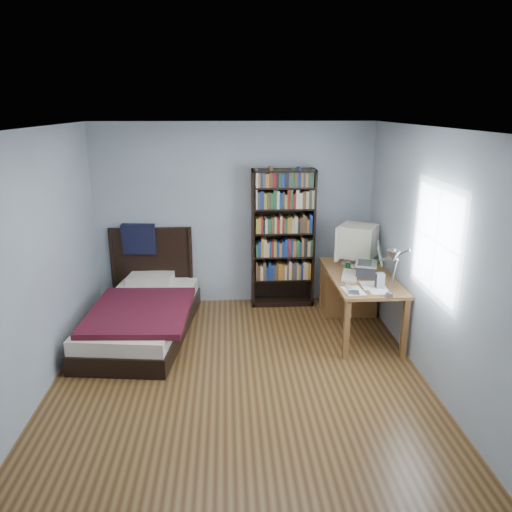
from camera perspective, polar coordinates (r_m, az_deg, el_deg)
The scene contains 14 objects.
room at distance 4.84m, azimuth -1.71°, elevation -0.48°, with size 4.20×4.24×2.50m.
desk at distance 6.65m, azimuth 10.81°, elevation -3.53°, with size 0.75×1.53×0.73m.
crt_monitor at distance 6.51m, azimuth 11.42°, elevation 1.63°, with size 0.63×0.57×0.52m.
laptop at distance 6.09m, azimuth 12.63°, elevation -1.27°, with size 0.41×0.39×0.41m.
desk_lamp at distance 4.97m, azimuth 15.39°, elevation -0.50°, with size 0.25×0.56×0.67m.
keyboard at distance 6.06m, azimuth 10.66°, elevation -2.23°, with size 0.17×0.44×0.03m, color beige.
speaker at distance 5.74m, azimuth 13.99°, elevation -2.76°, with size 0.09×0.09×0.18m, color gray.
soda_can at distance 6.28m, azimuth 10.46°, elevation -1.16°, with size 0.06×0.06×0.11m, color #07390D.
mouse at distance 6.40m, azimuth 10.97°, elevation -1.22°, with size 0.06×0.10×0.03m, color silver.
phone_silver at distance 5.86m, azimuth 10.15°, elevation -2.94°, with size 0.04×0.09×0.02m, color silver.
phone_grey at distance 5.68m, azimuth 10.54°, elevation -3.55°, with size 0.05×0.10×0.02m, color gray.
external_drive at distance 5.53m, azimuth 11.13°, elevation -4.17°, with size 0.11×0.11×0.02m, color gray.
bookshelf at distance 6.83m, azimuth 3.08°, elevation 2.01°, with size 0.85×0.30×1.89m.
bed at distance 6.33m, azimuth -12.78°, elevation -6.28°, with size 1.31×2.24×1.16m.
Camera 1 is at (-0.11, -4.62, 2.69)m, focal length 35.00 mm.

